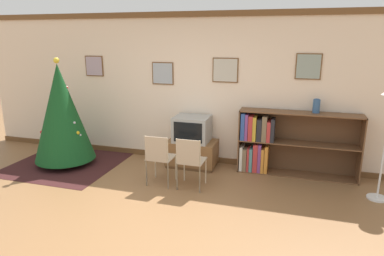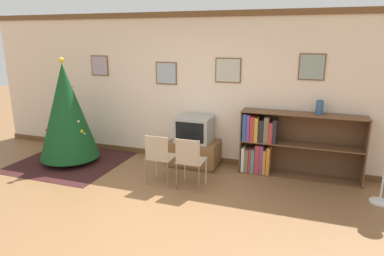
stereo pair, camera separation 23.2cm
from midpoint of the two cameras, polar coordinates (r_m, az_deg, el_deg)
ground_plane at (r=4.45m, az=-10.66°, el=-16.03°), size 24.00×24.00×0.00m
wall_back at (r=6.25m, az=-0.53°, el=6.51°), size 8.93×0.11×2.70m
area_rug at (r=6.81m, az=-21.08°, el=-5.55°), size 1.89×1.84×0.01m
christmas_tree at (r=6.55m, az=-21.86°, el=2.36°), size 1.06×1.06×1.92m
tv_console at (r=6.19m, az=-1.07°, el=-4.23°), size 0.87×0.55×0.47m
television at (r=6.06m, az=-1.10°, el=-0.15°), size 0.62×0.51×0.45m
folding_chair_left at (r=5.36m, az=-6.77°, el=-4.76°), size 0.40×0.40×0.82m
folding_chair_right at (r=5.19m, az=-1.62°, el=-5.34°), size 0.40×0.40×0.82m
bookshelf at (r=5.94m, az=12.33°, el=-2.41°), size 1.95×0.36×1.08m
vase at (r=5.83m, az=18.96°, el=3.52°), size 0.11×0.11×0.23m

